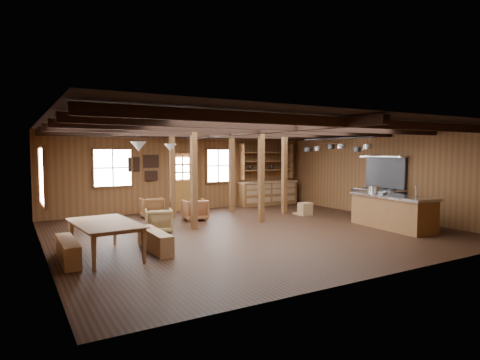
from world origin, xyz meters
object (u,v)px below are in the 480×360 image
object	(u,v)px
dining_table	(107,239)
armchair_a	(152,207)
commercial_range	(379,198)
armchair_b	(195,210)
armchair_c	(159,221)
kitchen_island	(392,211)

from	to	relation	value
dining_table	armchair_a	xyz separation A→B (m)	(2.31, 4.33, -0.03)
commercial_range	dining_table	xyz separation A→B (m)	(-8.55, -0.50, -0.29)
armchair_b	armchair_c	world-z (taller)	armchair_b
kitchen_island	dining_table	bearing A→B (deg)	178.37
dining_table	armchair_c	size ratio (longest dim) A/B	2.88
commercial_range	armchair_b	distance (m)	5.88
commercial_range	armchair_c	bearing A→B (deg)	169.12
commercial_range	armchair_b	bearing A→B (deg)	153.28
armchair_b	dining_table	bearing A→B (deg)	49.83
armchair_a	armchair_b	distance (m)	1.55
armchair_a	armchair_b	bearing A→B (deg)	134.64
commercial_range	armchair_b	xyz separation A→B (m)	(-5.25, 2.64, -0.32)
commercial_range	armchair_c	distance (m)	6.99
kitchen_island	dining_table	xyz separation A→B (m)	(-7.50, 0.85, -0.12)
commercial_range	dining_table	size ratio (longest dim) A/B	0.99
armchair_a	kitchen_island	bearing A→B (deg)	139.86
commercial_range	dining_table	distance (m)	8.57
kitchen_island	armchair_c	bearing A→B (deg)	160.20
dining_table	armchair_a	size ratio (longest dim) A/B	2.82
dining_table	armchair_c	world-z (taller)	dining_table
kitchen_island	commercial_range	distance (m)	1.72
kitchen_island	armchair_b	xyz separation A→B (m)	(-4.20, 3.99, -0.15)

